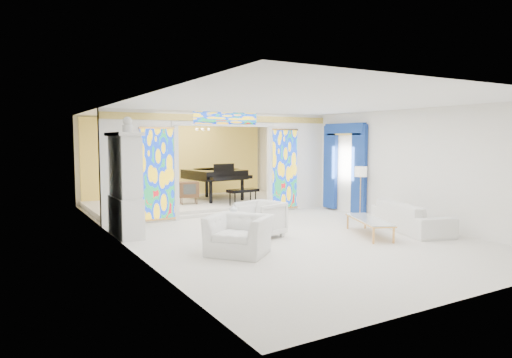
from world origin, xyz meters
TOP-DOWN VIEW (x-y plane):
  - floor at (0.00, 0.00)m, footprint 12.00×12.00m
  - ceiling at (0.00, 0.00)m, footprint 7.00×12.00m
  - wall_back at (0.00, 6.00)m, footprint 7.00×0.02m
  - wall_front at (0.00, -6.00)m, footprint 7.00×0.02m
  - wall_left at (-3.50, 0.00)m, footprint 0.02×12.00m
  - wall_right at (3.50, 0.00)m, footprint 0.02×12.00m
  - partition_wall at (0.00, 2.00)m, footprint 7.00×0.22m
  - stained_glass_left at (-2.03, 1.89)m, footprint 0.90×0.04m
  - stained_glass_right at (2.03, 1.89)m, footprint 0.90×0.04m
  - stained_glass_transom at (0.00, 1.89)m, footprint 2.00×0.04m
  - alcove_platform at (0.00, 4.10)m, footprint 6.80×3.80m
  - gold_curtain_back at (0.00, 5.88)m, footprint 6.70×0.10m
  - chandelier at (0.20, 4.00)m, footprint 0.48×0.48m
  - blue_drapes at (3.40, 0.70)m, footprint 0.14×1.85m
  - china_cabinet at (-3.22, 0.60)m, footprint 0.56×1.46m
  - armchair_left at (-1.75, -2.18)m, footprint 1.51×1.53m
  - armchair_right at (-0.61, -1.09)m, footprint 1.12×1.10m
  - sofa at (2.95, -2.28)m, footprint 1.61×2.54m
  - side_table at (-1.46, -1.39)m, footprint 0.71×0.71m
  - vase at (-1.46, -1.39)m, footprint 0.21×0.21m
  - coffee_table at (1.64, -2.21)m, footprint 1.18×1.84m
  - floor_lamp at (3.20, -0.24)m, footprint 0.36×0.36m
  - grand_piano at (0.82, 4.31)m, footprint 2.11×3.27m
  - tv_console at (-0.49, 3.57)m, footprint 0.68×0.53m

SIDE VIEW (x-z plane):
  - floor at x=0.00m, z-range 0.00..0.00m
  - alcove_platform at x=0.00m, z-range 0.00..0.18m
  - sofa at x=2.95m, z-range 0.00..0.69m
  - coffee_table at x=1.64m, z-range 0.16..0.56m
  - armchair_left at x=-1.75m, z-range 0.00..0.75m
  - armchair_right at x=-0.61m, z-range 0.00..0.82m
  - side_table at x=-1.46m, z-range 0.10..0.77m
  - tv_console at x=-0.49m, z-range 0.28..0.98m
  - vase at x=-1.46m, z-range 0.67..0.85m
  - grand_piano at x=0.82m, z-range 0.40..1.64m
  - china_cabinet at x=-3.22m, z-range -0.19..2.53m
  - floor_lamp at x=3.20m, z-range 0.51..1.96m
  - stained_glass_left at x=-2.03m, z-range 0.10..2.50m
  - stained_glass_right at x=2.03m, z-range 0.10..2.50m
  - wall_back at x=0.00m, z-range 0.00..3.00m
  - wall_front at x=0.00m, z-range 0.00..3.00m
  - wall_left at x=-3.50m, z-range 0.00..3.00m
  - wall_right at x=3.50m, z-range 0.00..3.00m
  - gold_curtain_back at x=0.00m, z-range 0.05..2.95m
  - blue_drapes at x=3.40m, z-range 0.25..2.90m
  - partition_wall at x=0.00m, z-range 0.15..3.15m
  - chandelier at x=0.20m, z-range 2.40..2.70m
  - stained_glass_transom at x=0.00m, z-range 2.65..2.99m
  - ceiling at x=0.00m, z-range 2.99..3.01m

